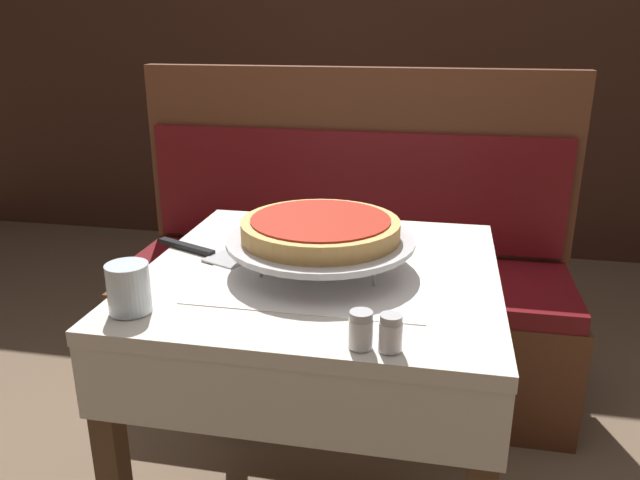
{
  "coord_description": "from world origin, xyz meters",
  "views": [
    {
      "loc": [
        0.25,
        -1.26,
        1.26
      ],
      "look_at": [
        0.0,
        -0.04,
        0.82
      ],
      "focal_mm": 35.0,
      "sensor_mm": 36.0,
      "label": 1
    }
  ],
  "objects_px": {
    "dining_table_front": "(321,312)",
    "condiment_caddy": "(333,129)",
    "dining_table_rear": "(334,158)",
    "pizza_pan_stand": "(323,242)",
    "deep_dish_pizza": "(323,228)",
    "salt_shaker": "(361,330)",
    "booth_bench": "(345,299)",
    "pizza_server": "(203,252)",
    "water_glass_near": "(129,288)",
    "pepper_shaker": "(391,333)"
  },
  "relations": [
    {
      "from": "dining_table_front",
      "to": "condiment_caddy",
      "type": "distance_m",
      "value": 1.61
    },
    {
      "from": "dining_table_rear",
      "to": "pizza_pan_stand",
      "type": "bearing_deg",
      "value": -80.76
    },
    {
      "from": "deep_dish_pizza",
      "to": "salt_shaker",
      "type": "distance_m",
      "value": 0.36
    },
    {
      "from": "booth_bench",
      "to": "pizza_server",
      "type": "bearing_deg",
      "value": -107.48
    },
    {
      "from": "dining_table_front",
      "to": "condiment_caddy",
      "type": "height_order",
      "value": "condiment_caddy"
    },
    {
      "from": "dining_table_front",
      "to": "water_glass_near",
      "type": "distance_m",
      "value": 0.45
    },
    {
      "from": "pizza_server",
      "to": "water_glass_near",
      "type": "xyz_separation_m",
      "value": [
        -0.02,
        -0.32,
        0.04
      ]
    },
    {
      "from": "condiment_caddy",
      "to": "deep_dish_pizza",
      "type": "bearing_deg",
      "value": -80.63
    },
    {
      "from": "water_glass_near",
      "to": "salt_shaker",
      "type": "height_order",
      "value": "water_glass_near"
    },
    {
      "from": "pizza_pan_stand",
      "to": "pizza_server",
      "type": "distance_m",
      "value": 0.3
    },
    {
      "from": "pizza_server",
      "to": "water_glass_near",
      "type": "relative_size",
      "value": 2.81
    },
    {
      "from": "dining_table_front",
      "to": "salt_shaker",
      "type": "relative_size",
      "value": 11.91
    },
    {
      "from": "pizza_pan_stand",
      "to": "deep_dish_pizza",
      "type": "xyz_separation_m",
      "value": [
        0.0,
        0.0,
        0.03
      ]
    },
    {
      "from": "deep_dish_pizza",
      "to": "salt_shaker",
      "type": "xyz_separation_m",
      "value": [
        0.13,
        -0.33,
        -0.06
      ]
    },
    {
      "from": "booth_bench",
      "to": "pizza_pan_stand",
      "type": "bearing_deg",
      "value": -84.94
    },
    {
      "from": "dining_table_rear",
      "to": "pizza_pan_stand",
      "type": "distance_m",
      "value": 1.72
    },
    {
      "from": "salt_shaker",
      "to": "pepper_shaker",
      "type": "relative_size",
      "value": 1.02
    },
    {
      "from": "dining_table_front",
      "to": "water_glass_near",
      "type": "bearing_deg",
      "value": -136.91
    },
    {
      "from": "pepper_shaker",
      "to": "dining_table_rear",
      "type": "bearing_deg",
      "value": 102.64
    },
    {
      "from": "water_glass_near",
      "to": "salt_shaker",
      "type": "relative_size",
      "value": 1.45
    },
    {
      "from": "dining_table_rear",
      "to": "deep_dish_pizza",
      "type": "distance_m",
      "value": 1.72
    },
    {
      "from": "condiment_caddy",
      "to": "pepper_shaker",
      "type": "bearing_deg",
      "value": -77.08
    },
    {
      "from": "pizza_pan_stand",
      "to": "salt_shaker",
      "type": "distance_m",
      "value": 0.35
    },
    {
      "from": "booth_bench",
      "to": "water_glass_near",
      "type": "bearing_deg",
      "value": -103.41
    },
    {
      "from": "deep_dish_pizza",
      "to": "booth_bench",
      "type": "bearing_deg",
      "value": 95.06
    },
    {
      "from": "salt_shaker",
      "to": "condiment_caddy",
      "type": "height_order",
      "value": "condiment_caddy"
    },
    {
      "from": "pizza_pan_stand",
      "to": "pepper_shaker",
      "type": "bearing_deg",
      "value": -61.59
    },
    {
      "from": "dining_table_rear",
      "to": "pizza_pan_stand",
      "type": "relative_size",
      "value": 1.91
    },
    {
      "from": "pizza_pan_stand",
      "to": "pizza_server",
      "type": "relative_size",
      "value": 1.55
    },
    {
      "from": "dining_table_rear",
      "to": "deep_dish_pizza",
      "type": "height_order",
      "value": "deep_dish_pizza"
    },
    {
      "from": "pizza_pan_stand",
      "to": "salt_shaker",
      "type": "height_order",
      "value": "pizza_pan_stand"
    },
    {
      "from": "pizza_pan_stand",
      "to": "deep_dish_pizza",
      "type": "relative_size",
      "value": 1.19
    },
    {
      "from": "water_glass_near",
      "to": "pizza_server",
      "type": "bearing_deg",
      "value": 86.27
    },
    {
      "from": "deep_dish_pizza",
      "to": "dining_table_rear",
      "type": "bearing_deg",
      "value": 99.24
    },
    {
      "from": "water_glass_near",
      "to": "dining_table_front",
      "type": "bearing_deg",
      "value": 43.09
    },
    {
      "from": "water_glass_near",
      "to": "condiment_caddy",
      "type": "height_order",
      "value": "condiment_caddy"
    },
    {
      "from": "water_glass_near",
      "to": "condiment_caddy",
      "type": "distance_m",
      "value": 1.87
    },
    {
      "from": "dining_table_rear",
      "to": "pizza_server",
      "type": "height_order",
      "value": "pizza_server"
    },
    {
      "from": "condiment_caddy",
      "to": "water_glass_near",
      "type": "bearing_deg",
      "value": -91.55
    },
    {
      "from": "dining_table_front",
      "to": "water_glass_near",
      "type": "height_order",
      "value": "water_glass_near"
    },
    {
      "from": "water_glass_near",
      "to": "pepper_shaker",
      "type": "bearing_deg",
      "value": -5.97
    },
    {
      "from": "pizza_server",
      "to": "condiment_caddy",
      "type": "relative_size",
      "value": 1.5
    },
    {
      "from": "booth_bench",
      "to": "deep_dish_pizza",
      "type": "bearing_deg",
      "value": -84.94
    },
    {
      "from": "booth_bench",
      "to": "pizza_pan_stand",
      "type": "height_order",
      "value": "booth_bench"
    },
    {
      "from": "water_glass_near",
      "to": "salt_shaker",
      "type": "distance_m",
      "value": 0.45
    },
    {
      "from": "pizza_server",
      "to": "deep_dish_pizza",
      "type": "bearing_deg",
      "value": -7.58
    },
    {
      "from": "booth_bench",
      "to": "salt_shaker",
      "type": "bearing_deg",
      "value": -79.78
    },
    {
      "from": "condiment_caddy",
      "to": "dining_table_rear",
      "type": "bearing_deg",
      "value": 97.05
    },
    {
      "from": "booth_bench",
      "to": "pizza_server",
      "type": "distance_m",
      "value": 0.86
    },
    {
      "from": "booth_bench",
      "to": "pizza_server",
      "type": "xyz_separation_m",
      "value": [
        -0.23,
        -0.72,
        0.43
      ]
    }
  ]
}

